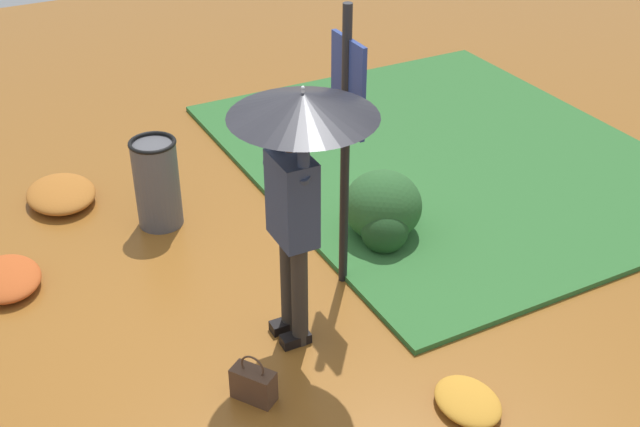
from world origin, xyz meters
TOP-DOWN VIEW (x-y plane):
  - ground_plane at (0.00, 0.00)m, footprint 18.00×18.00m
  - grass_verge at (-1.56, 2.85)m, footprint 4.80×4.00m
  - person_with_umbrella at (0.31, 0.20)m, footprint 0.96×0.96m
  - info_sign_post at (-0.21, 0.85)m, footprint 0.44×0.07m
  - handbag at (0.69, -0.35)m, footprint 0.33×0.28m
  - trash_bin at (-1.74, -0.19)m, footprint 0.42×0.42m
  - shrub_cluster at (-0.58, 1.45)m, footprint 0.75×0.69m
  - leaf_pile_near_person at (1.44, 0.87)m, footprint 0.51×0.41m
  - leaf_pile_by_bench at (-2.54, -0.91)m, footprint 0.79×0.63m
  - leaf_pile_far_path at (-1.40, -1.61)m, footprint 0.69×0.55m

SIDE VIEW (x-z plane):
  - ground_plane at x=0.00m, z-range 0.00..0.00m
  - grass_verge at x=-1.56m, z-range 0.00..0.05m
  - leaf_pile_near_person at x=1.44m, z-range 0.00..0.11m
  - leaf_pile_far_path at x=-1.40m, z-range 0.00..0.15m
  - leaf_pile_by_bench at x=-2.54m, z-range 0.00..0.17m
  - handbag at x=0.69m, z-range -0.06..0.31m
  - shrub_cluster at x=-0.58m, z-range -0.02..0.60m
  - trash_bin at x=-1.74m, z-range 0.00..0.84m
  - info_sign_post at x=-0.21m, z-range 0.29..2.59m
  - person_with_umbrella at x=0.31m, z-range 0.53..2.57m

